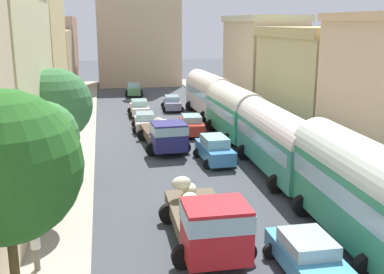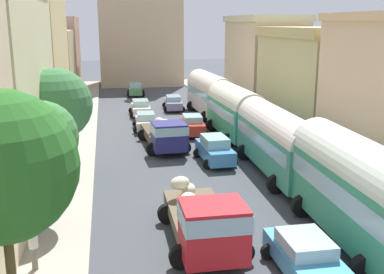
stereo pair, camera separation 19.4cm
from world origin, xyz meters
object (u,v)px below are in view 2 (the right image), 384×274
object	(u,v)px
car_6	(173,103)
car_2	(136,89)
pedestrian_0	(33,246)
car_1	(141,108)
cargo_truck_1	(165,133)
parked_bus_3	(210,92)
cargo_truck_0	(205,220)
car_3	(305,255)
car_0	(146,121)
parked_bus_1	(278,139)
parked_bus_0	(360,187)
car_4	(215,150)
car_5	(192,125)
parked_bus_2	(235,110)

from	to	relation	value
car_6	car_2	bearing A→B (deg)	107.08
pedestrian_0	car_1	bearing A→B (deg)	78.07
cargo_truck_1	car_1	size ratio (longest dim) A/B	1.89
parked_bus_3	cargo_truck_0	world-z (taller)	parked_bus_3
car_1	pedestrian_0	size ratio (longest dim) A/B	2.15
car_2	car_3	world-z (taller)	car_2
car_0	car_2	xyz separation A→B (m)	(0.43, 18.87, 0.07)
cargo_truck_1	car_0	xyz separation A→B (m)	(-0.77, 6.49, -0.46)
parked_bus_1	car_3	xyz separation A→B (m)	(-3.05, -10.87, -1.43)
parked_bus_0	car_4	world-z (taller)	parked_bus_0
parked_bus_1	car_6	bearing A→B (deg)	97.85
cargo_truck_0	cargo_truck_1	distance (m)	15.04
parked_bus_0	cargo_truck_0	world-z (taller)	parked_bus_0
car_6	cargo_truck_1	bearing A→B (deg)	-100.49
parked_bus_0	cargo_truck_1	distance (m)	16.54
cargo_truck_0	car_4	size ratio (longest dim) A/B	1.59
parked_bus_1	car_5	size ratio (longest dim) A/B	2.54
car_0	car_5	bearing A→B (deg)	-34.01
cargo_truck_0	car_6	bearing A→B (deg)	83.98
cargo_truck_0	parked_bus_1	bearing A→B (deg)	54.31
cargo_truck_1	pedestrian_0	size ratio (longest dim) A/B	4.06
parked_bus_1	car_1	size ratio (longest dim) A/B	2.57
car_1	car_2	size ratio (longest dim) A/B	1.05
car_1	car_5	distance (m)	9.30
parked_bus_1	car_3	distance (m)	11.38
car_1	car_3	world-z (taller)	car_1
cargo_truck_0	cargo_truck_1	world-z (taller)	cargo_truck_0
parked_bus_1	car_2	distance (m)	32.43
car_4	parked_bus_3	bearing A→B (deg)	78.58
parked_bus_3	car_4	xyz separation A→B (m)	(-3.04, -15.06, -1.42)
parked_bus_0	car_1	size ratio (longest dim) A/B	2.36
car_3	pedestrian_0	size ratio (longest dim) A/B	2.15
cargo_truck_1	parked_bus_2	bearing A→B (deg)	23.75
car_6	parked_bus_0	bearing A→B (deg)	-84.44
car_1	car_4	bearing A→B (deg)	-78.03
pedestrian_0	parked_bus_2	bearing A→B (deg)	55.37
car_0	car_6	distance (m)	9.35
car_5	parked_bus_3	bearing A→B (deg)	67.58
car_1	car_3	size ratio (longest dim) A/B	1.00
car_0	pedestrian_0	xyz separation A→B (m)	(-5.92, -22.00, 0.31)
cargo_truck_0	car_4	distance (m)	11.94
pedestrian_0	parked_bus_0	bearing A→B (deg)	0.26
car_6	cargo_truck_0	bearing A→B (deg)	-96.02
car_0	car_4	bearing A→B (deg)	-70.67
parked_bus_2	car_3	xyz separation A→B (m)	(-3.05, -19.87, -1.48)
cargo_truck_0	car_0	size ratio (longest dim) A/B	1.76
parked_bus_0	car_1	bearing A→B (deg)	102.95
car_3	cargo_truck_1	bearing A→B (deg)	98.95
car_3	car_0	bearing A→B (deg)	98.37
car_5	car_6	xyz separation A→B (m)	(0.08, 11.00, -0.05)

